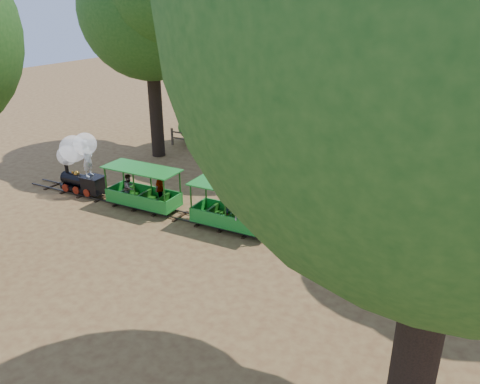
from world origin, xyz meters
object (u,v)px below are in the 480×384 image
at_px(fence, 320,157).
at_px(carriage_front, 145,191).
at_px(locomotive, 78,158).
at_px(carriage_rear, 233,210).

bearing_deg(fence, carriage_front, -120.28).
height_order(locomotive, fence, locomotive).
distance_m(carriage_rear, fence, 8.01).
bearing_deg(carriage_front, locomotive, 178.72).
bearing_deg(carriage_front, fence, 59.72).
relative_size(carriage_front, fence, 0.17).
relative_size(carriage_front, carriage_rear, 1.00).
bearing_deg(carriage_front, carriage_rear, 0.51).
xyz_separation_m(locomotive, carriage_rear, (7.58, -0.04, -0.81)).
xyz_separation_m(locomotive, fence, (8.25, 7.93, -1.01)).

